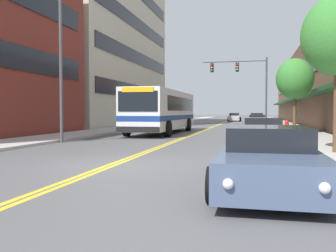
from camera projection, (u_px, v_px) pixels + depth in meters
ground_plane at (221, 124)px, 46.84m from camera, size 240.00×240.00×0.00m
sidewalk_left at (166, 123)px, 48.42m from camera, size 3.17×106.00×0.12m
sidewalk_right at (280, 124)px, 45.25m from camera, size 3.17×106.00×0.12m
centre_line at (221, 124)px, 46.84m from camera, size 0.34×106.00×0.01m
office_tower_left at (89, 11)px, 43.70m from camera, size 12.08×26.18×26.58m
storefront_row_right at (332, 86)px, 43.78m from camera, size 9.10×68.00×8.96m
city_bus at (163, 110)px, 26.74m from camera, size 2.93×11.78×2.95m
car_black_parked_left_near at (179, 120)px, 42.84m from camera, size 2.10×4.38×1.31m
car_slate_blue_parked_right_foreground at (269, 160)px, 7.46m from camera, size 2.09×4.79×1.24m
car_navy_parked_right_mid at (257, 118)px, 49.53m from camera, size 2.11×4.15×1.33m
car_champagne_parked_right_far at (263, 133)px, 16.14m from camera, size 2.04×4.17×1.27m
car_beige_parked_right_end at (257, 121)px, 37.52m from camera, size 2.01×4.82×1.20m
car_silver_moving_lead at (234, 117)px, 58.84m from camera, size 1.98×4.82×1.30m
traffic_signal_mast at (245, 77)px, 38.63m from camera, size 6.63×0.38×7.08m
street_lamp_left_near at (67, 43)px, 18.25m from camera, size 2.41×0.28×8.20m
street_tree_right_mid at (295, 79)px, 24.28m from camera, size 2.40×2.40×4.86m
fire_hydrant at (287, 127)px, 22.91m from camera, size 0.33×0.25×0.88m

